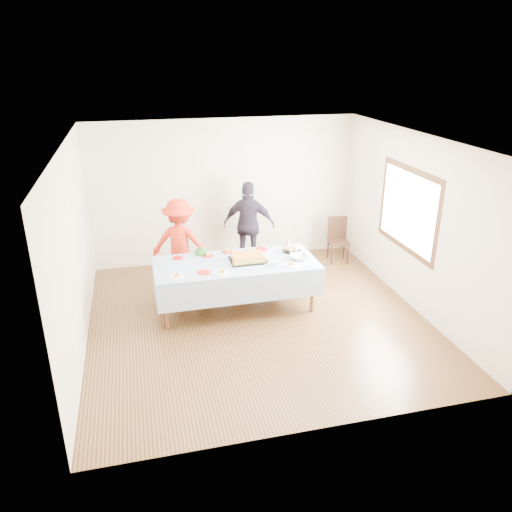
{
  "coord_description": "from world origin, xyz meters",
  "views": [
    {
      "loc": [
        -1.63,
        -6.5,
        3.8
      ],
      "look_at": [
        0.05,
        0.3,
        0.91
      ],
      "focal_mm": 35.0,
      "sensor_mm": 36.0,
      "label": 1
    }
  ],
  "objects_px": {
    "birthday_cake": "(248,258)",
    "adult_left": "(180,243)",
    "dining_chair": "(338,237)",
    "party_table": "(236,265)"
  },
  "relations": [
    {
      "from": "birthday_cake",
      "to": "adult_left",
      "type": "relative_size",
      "value": 0.37
    },
    {
      "from": "dining_chair",
      "to": "adult_left",
      "type": "height_order",
      "value": "adult_left"
    },
    {
      "from": "party_table",
      "to": "adult_left",
      "type": "distance_m",
      "value": 1.31
    },
    {
      "from": "party_table",
      "to": "adult_left",
      "type": "relative_size",
      "value": 1.62
    },
    {
      "from": "party_table",
      "to": "dining_chair",
      "type": "distance_m",
      "value": 2.74
    },
    {
      "from": "party_table",
      "to": "birthday_cake",
      "type": "xyz_separation_m",
      "value": [
        0.2,
        0.02,
        0.1
      ]
    },
    {
      "from": "dining_chair",
      "to": "birthday_cake",
      "type": "bearing_deg",
      "value": -136.47
    },
    {
      "from": "adult_left",
      "to": "birthday_cake",
      "type": "bearing_deg",
      "value": 148.87
    },
    {
      "from": "dining_chair",
      "to": "adult_left",
      "type": "relative_size",
      "value": 0.56
    },
    {
      "from": "party_table",
      "to": "birthday_cake",
      "type": "height_order",
      "value": "birthday_cake"
    }
  ]
}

